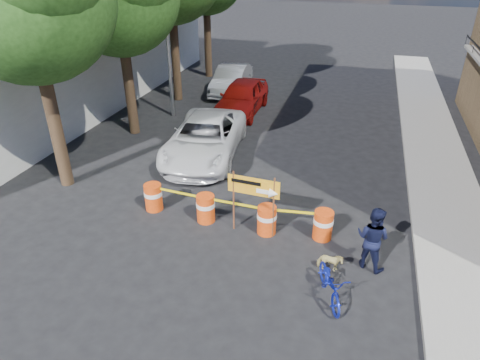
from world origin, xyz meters
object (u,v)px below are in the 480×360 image
Objects in this scene: dog at (330,262)px; sedan_silver at (231,79)px; barrel_far_left at (153,196)px; barrel_mid_left at (206,208)px; barrel_mid_right at (267,219)px; sedan_red at (242,97)px; suv_white at (205,138)px; bicycle at (332,270)px; barrel_far_right at (323,224)px; detour_sign at (260,192)px; pedestrian at (373,238)px.

dog is 0.14× the size of sedan_silver.
barrel_far_left is 1.00× the size of barrel_mid_left.
sedan_red is (-3.60, 9.84, 0.35)m from barrel_mid_right.
sedan_silver is at bearing 93.25° from suv_white.
barrel_far_right is at bearing 79.60° from bicycle.
suv_white is (-3.42, 4.59, -0.66)m from detour_sign.
barrel_mid_left is at bearing 177.43° from barrel_mid_right.
detour_sign reaches higher than barrel_far_left.
sedan_red is (-3.42, 9.98, -0.63)m from detour_sign.
barrel_mid_left is 0.19× the size of sedan_red.
suv_white is 8.67m from sedan_silver.
suv_white is at bearing 110.65° from barrel_mid_left.
pedestrian is at bearing 38.30° from bicycle.
barrel_far_right is 0.53× the size of bicycle.
barrel_mid_left is 0.45× the size of detour_sign.
barrel_mid_right is 3.08m from pedestrian.
bicycle is (4.04, -2.29, 0.39)m from barrel_mid_left.
sedan_red is (-5.58, 11.04, 0.55)m from dog.
detour_sign is at bearing 116.66° from bicycle.
barrel_far_left is at bearing 73.10° from dog.
detour_sign is 3.12m from bicycle.
barrel_far_left is 5.98m from dog.
pedestrian is 0.32× the size of suv_white.
barrel_mid_left is 4.66m from bicycle.
sedan_silver is (-8.10, 13.68, -0.15)m from pedestrian.
bicycle is (5.89, -2.45, 0.39)m from barrel_far_left.
detour_sign is at bearing -72.82° from sedan_silver.
bicycle is at bearing -22.57° from barrel_far_left.
bicycle is 16.81m from sedan_silver.
barrel_far_left is 1.86m from barrel_mid_left.
detour_sign is (-0.18, -0.14, 0.98)m from barrel_mid_right.
bicycle is 8.75m from suv_white.
barrel_mid_left and barrel_mid_right have the same top height.
barrel_mid_right is 0.45× the size of detour_sign.
barrel_far_left reaches higher than dog.
barrel_mid_right is 1.37× the size of dog.
bicycle is 13.31m from sedan_red.
pedestrian is (3.15, -0.56, -0.55)m from detour_sign.
sedan_red is at bearing 88.74° from barrel_far_left.
suv_white is (-6.57, 5.15, -0.11)m from pedestrian.
bicycle is at bearing -68.07° from sedan_silver.
barrel_far_right is at bearing -10.79° from pedestrian.
barrel_mid_right is at bearing 42.27° from detour_sign.
sedan_red reaches higher than dog.
barrel_mid_right is at bearing -172.79° from barrel_far_right.
sedan_red is 3.49m from sedan_silver.
suv_white reaches higher than barrel_far_left.
dog is at bearing -31.24° from barrel_mid_right.
detour_sign is at bearing -70.84° from sedan_red.
pedestrian is at bearing -65.81° from dog.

